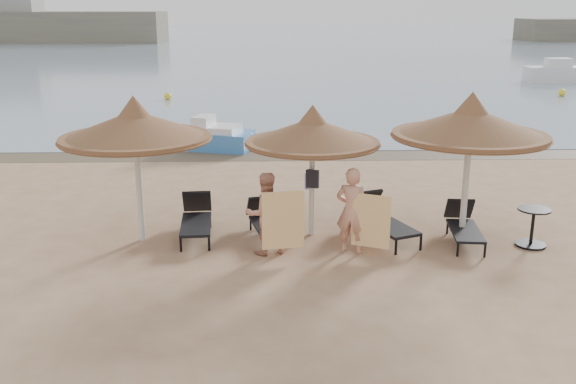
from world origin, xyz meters
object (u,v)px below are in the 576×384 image
at_px(palapa_center, 312,132).
at_px(side_table, 532,228).
at_px(lounger_near_right, 380,218).
at_px(person_right, 352,204).
at_px(lounger_near_left, 265,220).
at_px(lounger_far_left, 196,218).
at_px(person_left, 265,207).
at_px(palapa_left, 135,126).
at_px(palapa_right, 471,123).
at_px(pedal_boat, 215,137).
at_px(lounger_far_right, 463,224).

bearing_deg(palapa_center, side_table, -10.31).
relative_size(lounger_near_right, person_right, 1.02).
bearing_deg(lounger_near_left, side_table, -21.74).
relative_size(palapa_center, lounger_near_left, 1.64).
distance_m(lounger_far_left, person_left, 1.99).
bearing_deg(lounger_near_left, palapa_left, 172.78).
distance_m(palapa_right, pedal_boat, 11.22).
bearing_deg(side_table, lounger_near_right, 167.29).
xyz_separation_m(palapa_left, person_right, (4.37, -0.84, -1.43)).
height_order(palapa_left, person_left, palapa_left).
relative_size(lounger_far_left, person_right, 0.94).
bearing_deg(lounger_far_right, palapa_center, 177.99).
height_order(palapa_left, palapa_right, palapa_right).
height_order(palapa_left, palapa_center, palapa_left).
bearing_deg(lounger_far_left, lounger_near_left, -6.44).
bearing_deg(person_left, lounger_near_left, -106.24).
relative_size(lounger_far_left, lounger_near_left, 1.10).
distance_m(palapa_left, lounger_far_right, 7.16).
distance_m(lounger_near_left, person_right, 2.18).
bearing_deg(lounger_far_left, pedal_boat, 87.71).
xyz_separation_m(side_table, person_right, (-3.81, -0.28, 0.65)).
bearing_deg(palapa_left, lounger_near_left, 5.97).
bearing_deg(palapa_right, palapa_left, 178.09).
xyz_separation_m(palapa_right, person_left, (-4.17, -0.59, -1.55)).
distance_m(lounger_far_left, lounger_far_right, 5.74).
bearing_deg(lounger_near_right, palapa_right, -34.35).
bearing_deg(palapa_center, lounger_far_left, 178.44).
bearing_deg(person_right, palapa_right, -144.76).
height_order(lounger_far_left, person_right, person_right).
bearing_deg(lounger_near_right, palapa_center, 152.22).
relative_size(lounger_near_right, lounger_far_right, 1.15).
bearing_deg(side_table, person_right, -175.82).
height_order(lounger_near_right, lounger_far_right, lounger_near_right).
height_order(side_table, person_right, person_right).
relative_size(palapa_center, pedal_boat, 1.04).
bearing_deg(pedal_boat, person_right, -54.81).
bearing_deg(palapa_right, palapa_center, 171.18).
height_order(palapa_right, side_table, palapa_right).
relative_size(palapa_left, lounger_near_left, 1.78).
bearing_deg(person_left, pedal_boat, -96.65).
height_order(palapa_right, person_right, palapa_right).
xyz_separation_m(lounger_far_left, side_table, (7.05, -0.89, -0.00)).
xyz_separation_m(lounger_near_right, pedal_boat, (-4.28, 8.91, 0.02)).
distance_m(lounger_far_right, side_table, 1.38).
height_order(palapa_right, lounger_near_right, palapa_right).
xyz_separation_m(lounger_far_left, person_left, (1.51, -1.15, 0.60)).
height_order(palapa_left, side_table, palapa_left).
height_order(lounger_near_right, person_left, person_left).
height_order(palapa_center, person_right, palapa_center).
distance_m(lounger_near_right, person_left, 2.72).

